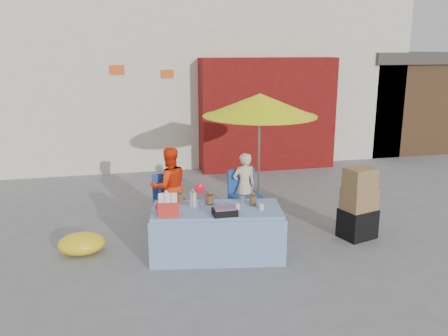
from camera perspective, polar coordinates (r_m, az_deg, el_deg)
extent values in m
plane|color=slate|center=(7.08, -1.23, -9.18)|extent=(80.00, 80.00, 0.00)
cube|color=silver|center=(13.44, -7.66, 11.74)|extent=(12.00, 5.00, 4.50)
cube|color=maroon|center=(11.24, 5.29, 6.46)|extent=(3.20, 0.60, 2.60)
cube|color=#4C331E|center=(14.72, 19.19, 7.19)|extent=(2.60, 3.00, 2.40)
cube|color=#3F3833|center=(14.64, 19.63, 12.43)|extent=(2.80, 3.20, 0.30)
cube|color=#F25214|center=(10.85, -12.74, 11.47)|extent=(0.32, 0.04, 0.20)
cube|color=#F25214|center=(10.92, -6.83, 11.20)|extent=(0.28, 0.04, 0.18)
cube|color=#89AADB|center=(6.61, -0.86, -7.69)|extent=(1.86, 1.08, 0.69)
cube|color=#89AADB|center=(6.25, -0.70, -9.27)|extent=(1.78, 0.34, 0.65)
cube|color=#89AADB|center=(7.00, -1.00, -6.62)|extent=(1.78, 0.34, 0.65)
cylinder|color=silver|center=(6.61, -6.94, -3.85)|extent=(0.12, 0.12, 0.17)
cylinder|color=brown|center=(6.69, -5.31, -3.67)|extent=(0.13, 0.13, 0.15)
cylinder|color=silver|center=(6.54, -3.74, -3.79)|extent=(0.11, 0.11, 0.20)
cylinder|color=brown|center=(6.64, -1.73, -3.82)|extent=(0.14, 0.14, 0.13)
cylinder|color=#B2B2B7|center=(6.69, 2.22, -3.77)|extent=(0.10, 0.10, 0.11)
cylinder|color=brown|center=(6.59, 3.52, -3.93)|extent=(0.12, 0.12, 0.14)
cylinder|color=silver|center=(6.45, 1.61, -4.59)|extent=(0.09, 0.09, 0.08)
cylinder|color=silver|center=(6.44, 4.52, -4.66)|extent=(0.09, 0.09, 0.08)
sphere|color=brown|center=(6.40, -7.65, -4.62)|extent=(0.14, 0.14, 0.14)
ellipsoid|color=red|center=(6.25, -2.94, -2.47)|extent=(0.14, 0.07, 0.14)
cube|color=red|center=(6.21, -6.76, -4.96)|extent=(0.30, 0.18, 0.18)
cube|color=black|center=(6.22, 0.09, -5.31)|extent=(0.35, 0.27, 0.08)
cube|color=#214598|center=(7.69, -6.35, -5.53)|extent=(0.55, 0.53, 0.45)
cube|color=#214598|center=(7.76, -6.88, -2.06)|extent=(0.48, 0.11, 0.40)
cube|color=#214598|center=(7.92, 2.69, -4.85)|extent=(0.55, 0.53, 0.45)
cube|color=#214598|center=(7.98, 2.07, -1.49)|extent=(0.48, 0.11, 0.40)
imported|color=#FB330D|center=(7.70, -6.57, -2.23)|extent=(0.69, 0.58, 1.29)
imported|color=beige|center=(7.95, 2.42, -2.17)|extent=(0.45, 0.33, 1.14)
cylinder|color=gray|center=(8.07, 4.22, 1.21)|extent=(0.04, 0.04, 2.00)
cone|color=#E4EC0C|center=(7.91, 4.34, 7.57)|extent=(1.90, 1.90, 0.38)
cylinder|color=#E4EC0C|center=(7.93, 4.32, 6.28)|extent=(1.90, 1.90, 0.02)
cube|color=black|center=(7.54, 15.75, -6.42)|extent=(0.59, 0.53, 0.45)
cube|color=olive|center=(7.41, 15.95, -3.55)|extent=(0.55, 0.48, 0.34)
cube|color=olive|center=(7.29, 16.07, -1.18)|extent=(0.51, 0.43, 0.31)
ellipsoid|color=yellow|center=(7.03, -16.77, -8.70)|extent=(0.78, 0.69, 0.29)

